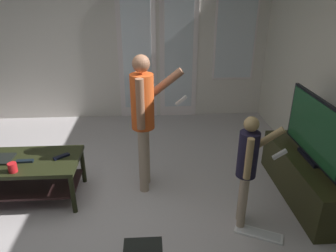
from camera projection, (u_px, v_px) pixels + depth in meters
The scene contains 11 objects.
ground_plane at pixel (90, 221), 3.15m from camera, with size 5.28×5.56×0.02m, color #B5AEAF.
wall_back_with_doors at pixel (117, 41), 5.12m from camera, with size 5.28×0.09×2.67m.
coffee_table at pixel (28, 171), 3.35m from camera, with size 1.09×0.62×0.47m.
tv_stand at pixel (305, 178), 3.42m from camera, with size 0.42×1.43×0.47m.
flat_screen_tv at pixel (315, 130), 3.18m from camera, with size 0.08×1.08×0.67m.
person_adult at pixel (144, 113), 3.31m from camera, with size 0.60×0.41×1.52m.
person_child at pixel (248, 163), 2.83m from camera, with size 0.47×0.30×1.13m.
loose_keyboard at pixel (258, 233), 2.97m from camera, with size 0.45×0.31×0.02m.
cup_near_edge at pixel (13, 168), 3.07m from camera, with size 0.09×0.09×0.09m, color red.
tv_remote_black at pixel (61, 156), 3.34m from camera, with size 0.17×0.05×0.02m, color black.
dvd_remote_slim at pixel (25, 161), 3.25m from camera, with size 0.17×0.05×0.02m, color black.
Camera 1 is at (0.62, -2.53, 2.15)m, focal length 33.88 mm.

